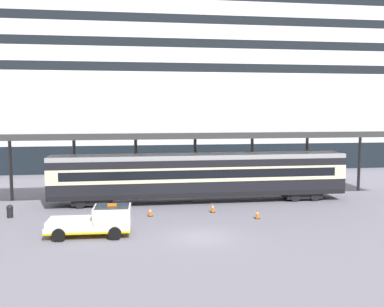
{
  "coord_description": "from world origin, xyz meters",
  "views": [
    {
      "loc": [
        -4.14,
        -25.47,
        7.95
      ],
      "look_at": [
        0.48,
        7.03,
        4.5
      ],
      "focal_mm": 39.93,
      "sensor_mm": 36.0,
      "label": 1
    }
  ],
  "objects": [
    {
      "name": "cruise_ship",
      "position": [
        15.2,
        40.3,
        14.53
      ],
      "size": [
        174.12,
        25.25,
        43.81
      ],
      "color": "black",
      "rests_on": "ground"
    },
    {
      "name": "platform_canopy",
      "position": [
        1.6,
        10.51,
        5.98
      ],
      "size": [
        37.65,
        5.55,
        6.31
      ],
      "color": "silver",
      "rests_on": "ground"
    },
    {
      "name": "traffic_cone_mid",
      "position": [
        4.82,
        3.88,
        0.36
      ],
      "size": [
        0.36,
        0.36,
        0.72
      ],
      "color": "black",
      "rests_on": "ground"
    },
    {
      "name": "service_truck",
      "position": [
        -6.34,
        1.25,
        0.99
      ],
      "size": [
        5.27,
        2.39,
        2.02
      ],
      "color": "silver",
      "rests_on": "ground"
    },
    {
      "name": "train_carriage",
      "position": [
        1.6,
        10.04,
        2.31
      ],
      "size": [
        24.99,
        2.81,
        4.11
      ],
      "color": "black",
      "rests_on": "ground"
    },
    {
      "name": "quay_bollard",
      "position": [
        -13.05,
        6.73,
        0.52
      ],
      "size": [
        0.48,
        0.48,
        0.96
      ],
      "color": "black",
      "rests_on": "ground"
    },
    {
      "name": "ground_plane",
      "position": [
        0.0,
        0.0,
        0.0
      ],
      "size": [
        400.0,
        400.0,
        0.0
      ],
      "primitive_type": "plane",
      "color": "slate"
    },
    {
      "name": "traffic_cone_far",
      "position": [
        1.97,
        6.2,
        0.38
      ],
      "size": [
        0.36,
        0.36,
        0.77
      ],
      "color": "black",
      "rests_on": "ground"
    },
    {
      "name": "traffic_cone_near",
      "position": [
        -2.85,
        5.71,
        0.36
      ],
      "size": [
        0.36,
        0.36,
        0.72
      ],
      "color": "black",
      "rests_on": "ground"
    }
  ]
}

